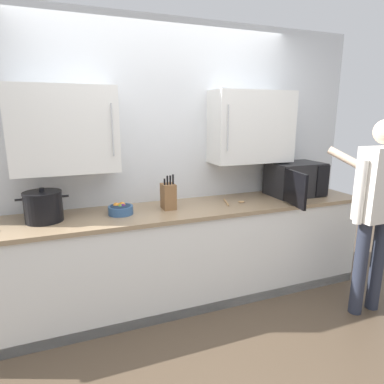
% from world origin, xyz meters
% --- Properties ---
extents(ground_plane, '(9.58, 9.58, 0.00)m').
position_xyz_m(ground_plane, '(0.00, 0.00, 0.00)').
color(ground_plane, '#4C3D2D').
extents(back_wall_tiled, '(4.10, 0.44, 2.56)m').
position_xyz_m(back_wall_tiled, '(0.00, 1.13, 1.36)').
color(back_wall_tiled, silver).
rests_on(back_wall_tiled, ground_plane).
extents(counter_unit, '(3.75, 0.65, 0.90)m').
position_xyz_m(counter_unit, '(0.00, 0.82, 0.45)').
color(counter_unit, white).
rests_on(counter_unit, ground_plane).
extents(microwave_oven, '(0.59, 0.75, 0.34)m').
position_xyz_m(microwave_oven, '(1.29, 0.85, 1.07)').
color(microwave_oven, black).
rests_on(microwave_oven, counter_unit).
extents(stock_pot, '(0.38, 0.29, 0.27)m').
position_xyz_m(stock_pot, '(-1.05, 0.85, 1.02)').
color(stock_pot, black).
rests_on(stock_pot, counter_unit).
extents(wooden_spoon, '(0.21, 0.22, 0.02)m').
position_xyz_m(wooden_spoon, '(0.59, 0.80, 0.91)').
color(wooden_spoon, tan).
rests_on(wooden_spoon, counter_unit).
extents(fruit_bowl, '(0.21, 0.21, 0.10)m').
position_xyz_m(fruit_bowl, '(-0.47, 0.83, 0.94)').
color(fruit_bowl, '#335684').
rests_on(fruit_bowl, counter_unit).
extents(knife_block, '(0.11, 0.15, 0.31)m').
position_xyz_m(knife_block, '(-0.05, 0.84, 1.02)').
color(knife_block, brown).
rests_on(knife_block, counter_unit).
extents(person_figure, '(0.44, 0.58, 1.68)m').
position_xyz_m(person_figure, '(1.52, 0.07, 1.00)').
color(person_figure, '#282D3D').
rests_on(person_figure, ground_plane).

